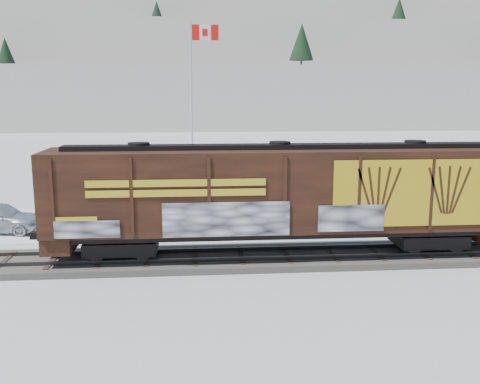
{
  "coord_description": "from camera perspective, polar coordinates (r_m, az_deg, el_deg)",
  "views": [
    {
      "loc": [
        0.15,
        -22.32,
        7.33
      ],
      "look_at": [
        2.2,
        3.0,
        2.53
      ],
      "focal_mm": 40.0,
      "sensor_mm": 36.0,
      "label": 1
    }
  ],
  "objects": [
    {
      "name": "flagpole",
      "position": [
        36.51,
        -4.96,
        6.05
      ],
      "size": [
        2.3,
        0.9,
        11.81
      ],
      "color": "silver",
      "rests_on": "ground"
    },
    {
      "name": "car_white",
      "position": [
        31.01,
        0.79,
        -1.38
      ],
      "size": [
        5.09,
        2.41,
        1.61
      ],
      "primitive_type": "imported",
      "rotation": [
        0.0,
        0.0,
        1.42
      ],
      "color": "white",
      "rests_on": "parking_strip"
    },
    {
      "name": "car_dark",
      "position": [
        31.46,
        6.07,
        -1.42
      ],
      "size": [
        5.25,
        2.81,
        1.45
      ],
      "primitive_type": "imported",
      "rotation": [
        0.0,
        0.0,
        1.73
      ],
      "color": "black",
      "rests_on": "parking_strip"
    },
    {
      "name": "ground",
      "position": [
        23.5,
        -4.81,
        -7.51
      ],
      "size": [
        500.0,
        500.0,
        0.0
      ],
      "primitive_type": "plane",
      "color": "white",
      "rests_on": "ground"
    },
    {
      "name": "rail_track",
      "position": [
        23.45,
        -4.82,
        -7.17
      ],
      "size": [
        50.0,
        3.4,
        0.43
      ],
      "color": "#59544C",
      "rests_on": "ground"
    },
    {
      "name": "hillside",
      "position": [
        162.27,
        -4.83,
        13.16
      ],
      "size": [
        360.0,
        110.0,
        93.0
      ],
      "color": "white",
      "rests_on": "ground"
    },
    {
      "name": "hopper_railcar",
      "position": [
        22.99,
        4.21,
        -0.05
      ],
      "size": [
        19.63,
        3.06,
        4.7
      ],
      "color": "black",
      "rests_on": "rail_track"
    },
    {
      "name": "parking_strip",
      "position": [
        30.71,
        -4.79,
        -3.11
      ],
      "size": [
        40.0,
        8.0,
        0.03
      ],
      "primitive_type": "cube",
      "color": "white",
      "rests_on": "ground"
    }
  ]
}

